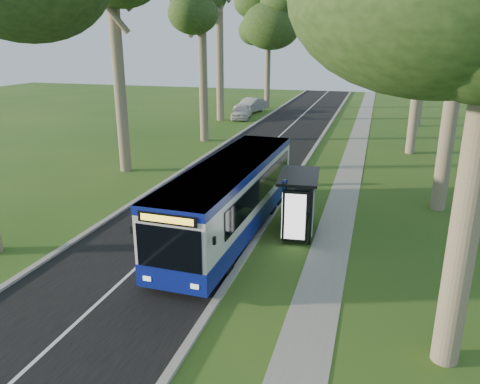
# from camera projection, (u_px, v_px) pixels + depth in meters

# --- Properties ---
(ground) EXTENTS (120.00, 120.00, 0.00)m
(ground) POSITION_uv_depth(u_px,v_px,m) (257.00, 239.00, 19.20)
(ground) COLOR #28531A
(ground) RESTS_ON ground
(road) EXTENTS (7.00, 100.00, 0.02)m
(road) POSITION_uv_depth(u_px,v_px,m) (242.00, 170.00, 29.25)
(road) COLOR black
(road) RESTS_ON ground
(kerb_east) EXTENTS (0.25, 100.00, 0.12)m
(kerb_east) POSITION_uv_depth(u_px,v_px,m) (298.00, 174.00, 28.30)
(kerb_east) COLOR #9E9B93
(kerb_east) RESTS_ON ground
(kerb_west) EXTENTS (0.25, 100.00, 0.12)m
(kerb_west) POSITION_uv_depth(u_px,v_px,m) (190.00, 166.00, 30.17)
(kerb_west) COLOR #9E9B93
(kerb_west) RESTS_ON ground
(centre_line) EXTENTS (0.12, 100.00, 0.00)m
(centre_line) POSITION_uv_depth(u_px,v_px,m) (242.00, 170.00, 29.25)
(centre_line) COLOR white
(centre_line) RESTS_ON road
(footpath) EXTENTS (1.50, 100.00, 0.02)m
(footpath) POSITION_uv_depth(u_px,v_px,m) (348.00, 179.00, 27.51)
(footpath) COLOR gray
(footpath) RESTS_ON ground
(bus) EXTENTS (2.73, 11.59, 3.05)m
(bus) POSITION_uv_depth(u_px,v_px,m) (231.00, 198.00, 19.32)
(bus) COLOR white
(bus) RESTS_ON ground
(bus_stop_sign) EXTENTS (0.16, 0.36, 2.65)m
(bus_stop_sign) POSITION_uv_depth(u_px,v_px,m) (284.00, 204.00, 18.39)
(bus_stop_sign) COLOR gray
(bus_stop_sign) RESTS_ON ground
(bus_shelter) EXTENTS (1.86, 3.08, 2.53)m
(bus_shelter) POSITION_uv_depth(u_px,v_px,m) (300.00, 195.00, 19.00)
(bus_shelter) COLOR black
(bus_shelter) RESTS_ON ground
(litter_bin) EXTENTS (0.49, 0.49, 0.86)m
(litter_bin) POSITION_uv_depth(u_px,v_px,m) (301.00, 178.00, 26.20)
(litter_bin) COLOR black
(litter_bin) RESTS_ON ground
(car_white) EXTENTS (2.43, 4.66, 1.51)m
(car_white) POSITION_uv_depth(u_px,v_px,m) (241.00, 111.00, 48.28)
(car_white) COLOR silver
(car_white) RESTS_ON ground
(car_silver) EXTENTS (2.81, 5.15, 1.61)m
(car_silver) POSITION_uv_depth(u_px,v_px,m) (250.00, 106.00, 52.23)
(car_silver) COLOR #9FA2A6
(car_silver) RESTS_ON ground
(tree_west_e) EXTENTS (5.20, 5.20, 14.24)m
(tree_west_e) POSITION_uv_depth(u_px,v_px,m) (269.00, 14.00, 52.87)
(tree_west_e) COLOR #7A6B56
(tree_west_e) RESTS_ON ground
(tree_east_d) EXTENTS (5.20, 5.20, 12.97)m
(tree_east_d) POSITION_uv_depth(u_px,v_px,m) (429.00, 18.00, 41.44)
(tree_east_d) COLOR #7A6B56
(tree_east_d) RESTS_ON ground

